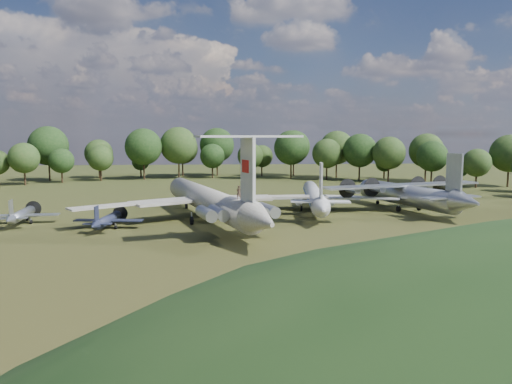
{
  "coord_description": "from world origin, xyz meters",
  "views": [
    {
      "loc": [
        0.01,
        -80.36,
        13.95
      ],
      "look_at": [
        6.24,
        -3.74,
        5.0
      ],
      "focal_mm": 35.0,
      "sensor_mm": 36.0,
      "label": 1
    }
  ],
  "objects_px": {
    "il62_airliner": "(208,205)",
    "small_prop_northwest": "(22,217)",
    "tu104_jet": "(314,200)",
    "person_on_il62": "(239,192)",
    "an12_transport": "(406,198)",
    "small_prop_west": "(108,222)"
  },
  "relations": [
    {
      "from": "il62_airliner",
      "to": "an12_transport",
      "type": "xyz_separation_m",
      "value": [
        36.06,
        8.49,
        -0.33
      ]
    },
    {
      "from": "il62_airliner",
      "to": "an12_transport",
      "type": "bearing_deg",
      "value": -3.49
    },
    {
      "from": "small_prop_northwest",
      "to": "tu104_jet",
      "type": "bearing_deg",
      "value": 7.11
    },
    {
      "from": "tu104_jet",
      "to": "small_prop_northwest",
      "type": "bearing_deg",
      "value": -160.96
    },
    {
      "from": "small_prop_west",
      "to": "person_on_il62",
      "type": "bearing_deg",
      "value": -18.92
    },
    {
      "from": "an12_transport",
      "to": "small_prop_west",
      "type": "bearing_deg",
      "value": 178.94
    },
    {
      "from": "il62_airliner",
      "to": "small_prop_west",
      "type": "bearing_deg",
      "value": -176.72
    },
    {
      "from": "il62_airliner",
      "to": "tu104_jet",
      "type": "bearing_deg",
      "value": 9.97
    },
    {
      "from": "small_prop_northwest",
      "to": "il62_airliner",
      "type": "bearing_deg",
      "value": -4.17
    },
    {
      "from": "small_prop_northwest",
      "to": "person_on_il62",
      "type": "bearing_deg",
      "value": -27.79
    },
    {
      "from": "an12_transport",
      "to": "person_on_il62",
      "type": "relative_size",
      "value": 19.58
    },
    {
      "from": "il62_airliner",
      "to": "small_prop_northwest",
      "type": "height_order",
      "value": "il62_airliner"
    },
    {
      "from": "an12_transport",
      "to": "small_prop_northwest",
      "type": "xyz_separation_m",
      "value": [
        -64.95,
        -8.63,
        -1.27
      ]
    },
    {
      "from": "il62_airliner",
      "to": "small_prop_northwest",
      "type": "relative_size",
      "value": 3.68
    },
    {
      "from": "person_on_il62",
      "to": "small_prop_west",
      "type": "bearing_deg",
      "value": -17.61
    },
    {
      "from": "il62_airliner",
      "to": "an12_transport",
      "type": "distance_m",
      "value": 37.04
    },
    {
      "from": "tu104_jet",
      "to": "person_on_il62",
      "type": "height_order",
      "value": "person_on_il62"
    },
    {
      "from": "tu104_jet",
      "to": "small_prop_west",
      "type": "bearing_deg",
      "value": -148.63
    },
    {
      "from": "small_prop_northwest",
      "to": "person_on_il62",
      "type": "distance_m",
      "value": 36.59
    },
    {
      "from": "il62_airliner",
      "to": "person_on_il62",
      "type": "xyz_separation_m",
      "value": [
        4.36,
        -14.49,
        3.62
      ]
    },
    {
      "from": "small_prop_west",
      "to": "person_on_il62",
      "type": "distance_m",
      "value": 21.77
    },
    {
      "from": "an12_transport",
      "to": "tu104_jet",
      "type": "bearing_deg",
      "value": 159.44
    }
  ]
}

